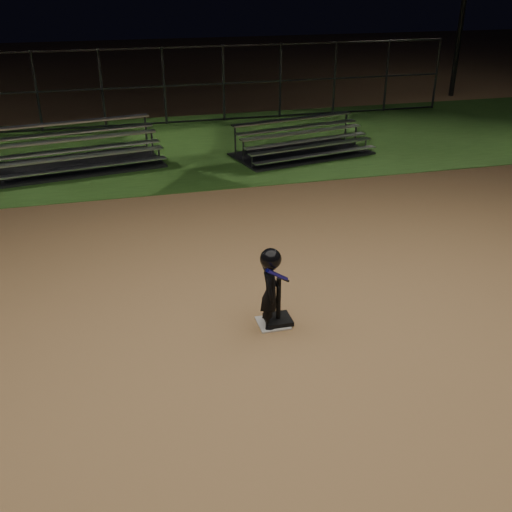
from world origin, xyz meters
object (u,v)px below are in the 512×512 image
at_px(child_batter, 270,287).
at_px(bleacher_left, 75,159).
at_px(bleacher_right, 302,149).
at_px(home_plate, 273,323).
at_px(batting_tee, 278,314).

height_order(child_batter, bleacher_left, child_batter).
bearing_deg(bleacher_right, child_batter, -123.52).
xyz_separation_m(home_plate, bleacher_left, (-2.91, 8.70, 0.21)).
xyz_separation_m(home_plate, bleacher_right, (3.25, 8.28, 0.18)).
bearing_deg(bleacher_left, bleacher_right, -13.92).
bearing_deg(batting_tee, child_batter, -152.53).
bearing_deg(batting_tee, bleacher_left, 109.00).
height_order(home_plate, bleacher_right, bleacher_right).
distance_m(batting_tee, bleacher_right, 8.85).
height_order(batting_tee, child_batter, child_batter).
relative_size(home_plate, bleacher_right, 0.11).
xyz_separation_m(home_plate, child_batter, (-0.07, -0.07, 0.66)).
bearing_deg(bleacher_left, child_batter, -82.01).
xyz_separation_m(home_plate, batting_tee, (0.08, 0.01, 0.14)).
height_order(bleacher_left, bleacher_right, bleacher_left).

